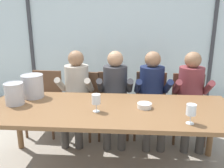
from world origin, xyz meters
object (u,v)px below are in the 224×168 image
at_px(person_navy_polo, 152,91).
at_px(ice_bucket_secondary, 33,86).
at_px(person_charcoal_jacket, 115,90).
at_px(dining_table, 109,114).
at_px(person_maroon_top, 191,92).
at_px(tasting_bowl, 145,106).
at_px(chair_right_of_center, 150,99).
at_px(chair_near_curtain, 46,97).
at_px(wine_glass_near_bucket, 96,100).
at_px(wine_glass_by_left_taster, 191,111).
at_px(chair_near_window_right, 188,102).
at_px(chair_left_of_center, 82,99).
at_px(chair_center, 113,99).
at_px(person_beige_jumper, 76,90).
at_px(ice_bucket_primary, 14,93).

height_order(person_navy_polo, ice_bucket_secondary, person_navy_polo).
distance_m(person_charcoal_jacket, person_navy_polo, 0.48).
height_order(dining_table, person_maroon_top, person_maroon_top).
relative_size(ice_bucket_secondary, tasting_bowl, 1.81).
bearing_deg(tasting_bowl, chair_right_of_center, 80.74).
relative_size(chair_near_curtain, wine_glass_near_bucket, 4.97).
bearing_deg(person_maroon_top, ice_bucket_secondary, -162.70).
xyz_separation_m(ice_bucket_secondary, wine_glass_near_bucket, (0.77, -0.37, -0.02)).
bearing_deg(ice_bucket_secondary, dining_table, -16.64).
distance_m(dining_table, chair_near_curtain, 1.35).
relative_size(person_maroon_top, wine_glass_by_left_taster, 6.81).
height_order(person_maroon_top, ice_bucket_secondary, person_maroon_top).
relative_size(dining_table, tasting_bowl, 17.33).
distance_m(chair_near_window_right, person_navy_polo, 0.54).
height_order(chair_left_of_center, ice_bucket_secondary, ice_bucket_secondary).
bearing_deg(wine_glass_by_left_taster, chair_center, 121.79).
bearing_deg(person_navy_polo, tasting_bowl, -103.94).
bearing_deg(person_beige_jumper, dining_table, -55.19).
xyz_separation_m(chair_near_curtain, chair_right_of_center, (1.49, 0.00, 0.00)).
distance_m(ice_bucket_primary, wine_glass_by_left_taster, 1.74).
height_order(dining_table, chair_left_of_center, chair_left_of_center).
relative_size(person_beige_jumper, person_maroon_top, 1.00).
bearing_deg(chair_near_window_right, person_navy_polo, -163.09).
bearing_deg(chair_left_of_center, tasting_bowl, -38.35).
bearing_deg(person_navy_polo, chair_left_of_center, 169.86).
bearing_deg(ice_bucket_secondary, chair_left_of_center, 54.29).
height_order(chair_near_window_right, wine_glass_by_left_taster, wine_glass_by_left_taster).
bearing_deg(chair_center, chair_near_window_right, -8.60).
bearing_deg(person_maroon_top, chair_center, 174.40).
bearing_deg(chair_near_curtain, dining_table, -39.47).
height_order(chair_center, ice_bucket_secondary, ice_bucket_secondary).
xyz_separation_m(person_charcoal_jacket, person_maroon_top, (0.98, 0.00, 0.00)).
relative_size(chair_near_curtain, ice_bucket_primary, 3.73).
distance_m(dining_table, tasting_bowl, 0.36).
relative_size(chair_center, person_beige_jumper, 0.73).
height_order(chair_near_window_right, ice_bucket_primary, ice_bucket_primary).
xyz_separation_m(chair_left_of_center, tasting_bowl, (0.81, -0.85, 0.25)).
height_order(dining_table, wine_glass_by_left_taster, wine_glass_by_left_taster).
distance_m(dining_table, chair_center, 0.91).
relative_size(person_navy_polo, person_maroon_top, 1.00).
distance_m(chair_left_of_center, ice_bucket_secondary, 0.82).
bearing_deg(person_charcoal_jacket, ice_bucket_primary, -146.83).
bearing_deg(person_navy_polo, wine_glass_by_left_taster, -80.63).
height_order(chair_right_of_center, person_navy_polo, person_navy_polo).
bearing_deg(wine_glass_near_bucket, person_navy_polo, 54.04).
relative_size(chair_center, wine_glass_near_bucket, 4.97).
bearing_deg(wine_glass_near_bucket, dining_table, 41.31).
bearing_deg(person_navy_polo, chair_right_of_center, 87.26).
xyz_separation_m(tasting_bowl, wine_glass_by_left_taster, (0.37, -0.33, 0.09)).
distance_m(chair_center, person_beige_jumper, 0.53).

